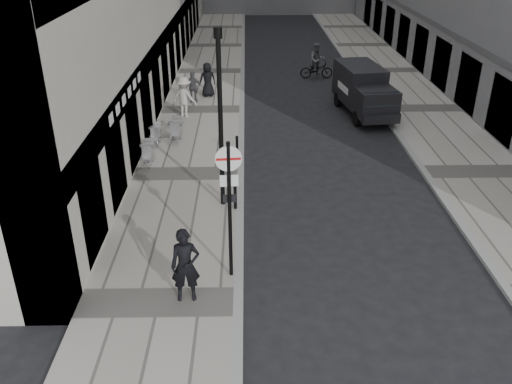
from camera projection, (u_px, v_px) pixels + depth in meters
sidewalk at (202, 110)px, 27.23m from camera, size 4.00×60.00×0.12m
far_sidewalk at (419, 109)px, 27.40m from camera, size 4.00×60.00×0.12m
walking_man at (185, 266)px, 13.26m from camera, size 0.77×0.55×1.97m
sign_post at (229, 193)px, 13.50m from camera, size 0.66×0.12×3.84m
lamppost at (220, 112)px, 16.78m from camera, size 0.26×0.26×5.79m
bollard_near at (237, 147)px, 21.67m from camera, size 0.11×0.11×0.82m
bollard_far at (235, 197)px, 17.75m from camera, size 0.11×0.11×0.81m
panel_van at (363, 88)px, 26.37m from camera, size 2.45×5.05×2.28m
cyclist at (317, 65)px, 32.52m from camera, size 1.95×0.73×2.10m
pedestrian_a at (193, 87)px, 27.79m from camera, size 0.98×0.47×1.64m
pedestrian_b at (184, 97)px, 25.71m from camera, size 1.44×1.14×1.95m
pedestrian_c at (208, 80)px, 28.78m from camera, size 1.01×0.80×1.80m
cafe_table_near at (156, 134)px, 22.96m from camera, size 0.63×1.42×0.81m
cafe_table_mid at (149, 152)px, 21.13m from camera, size 0.66×1.48×0.84m
cafe_table_far at (176, 129)px, 23.30m from camera, size 0.71×1.61×0.92m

